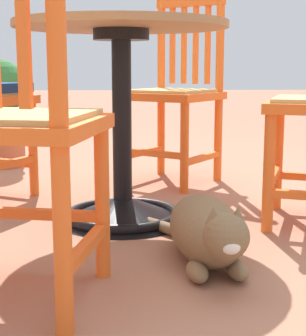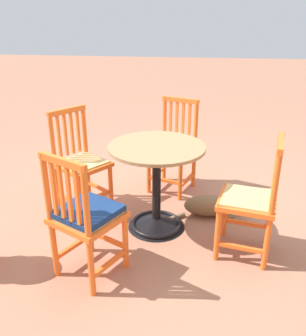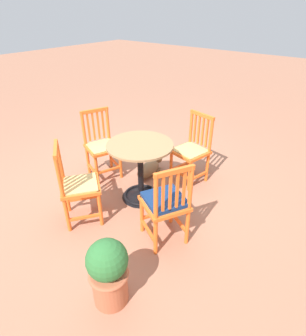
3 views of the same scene
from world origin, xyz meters
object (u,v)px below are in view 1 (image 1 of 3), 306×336
Objects in this scene: cafe_table at (122,146)px; orange_chair_near_fence at (175,95)px; orange_chair_at_corner at (9,127)px; tabby_cat at (206,233)px.

cafe_table is 0.83× the size of orange_chair_near_fence.
orange_chair_near_fence is at bearing -19.76° from orange_chair_at_corner.
cafe_table is 0.78m from orange_chair_near_fence.
cafe_table is 0.57m from tabby_cat.
cafe_table reaches higher than tabby_cat.
cafe_table is at bearing -19.78° from orange_chair_at_corner.
tabby_cat is (0.24, -0.50, -0.34)m from orange_chair_at_corner.
orange_chair_at_corner is at bearing 160.24° from orange_chair_near_fence.
cafe_table is 1.07× the size of tabby_cat.
cafe_table is 0.78m from orange_chair_at_corner.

